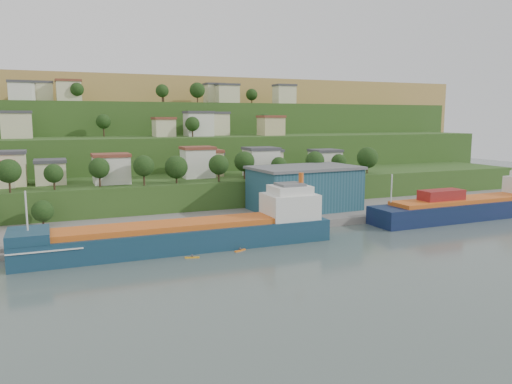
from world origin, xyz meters
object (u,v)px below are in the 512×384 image
cargo_ship_near (191,236)px  kayak_orange (240,250)px  cargo_ship_far (476,208)px  warehouse (304,188)px

cargo_ship_near → kayak_orange: 11.49m
cargo_ship_far → warehouse: cargo_ship_far is taller
cargo_ship_far → warehouse: (-45.52, 20.89, 5.66)m
cargo_ship_near → kayak_orange: (9.21, -6.35, -2.62)m
cargo_ship_near → cargo_ship_far: bearing=1.5°
warehouse → kayak_orange: (-31.42, -29.28, -8.21)m
cargo_ship_near → kayak_orange: cargo_ship_near is taller
cargo_ship_near → cargo_ship_far: 86.17m
cargo_ship_near → cargo_ship_far: (86.15, 2.04, -0.07)m
cargo_ship_near → kayak_orange: size_ratio=23.50×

